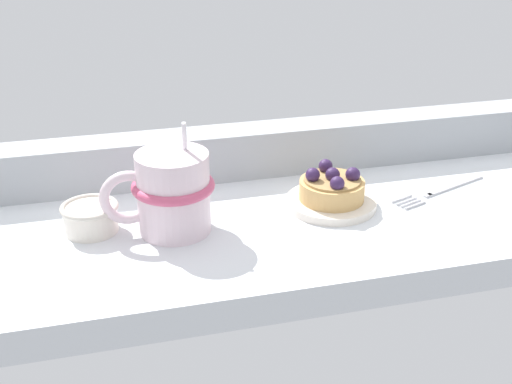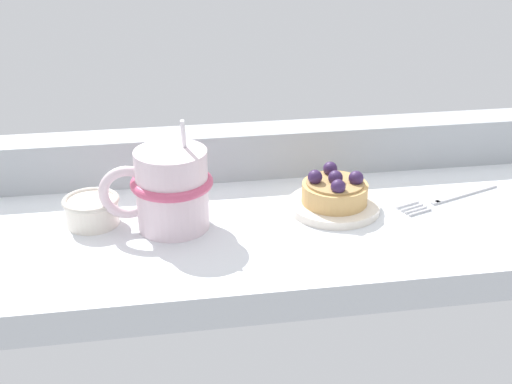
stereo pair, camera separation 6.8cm
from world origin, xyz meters
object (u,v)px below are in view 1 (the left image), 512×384
(raspberry_tart, at_px, (332,187))
(sugar_bowl, at_px, (90,217))
(coffee_mug, at_px, (171,192))
(dessert_fork, at_px, (440,190))
(dessert_plate, at_px, (331,203))

(raspberry_tart, relative_size, sugar_bowl, 1.21)
(coffee_mug, distance_m, sugar_bowl, 0.10)
(raspberry_tart, height_order, dessert_fork, raspberry_tart)
(raspberry_tart, distance_m, sugar_bowl, 0.29)
(sugar_bowl, bearing_deg, raspberry_tart, -1.81)
(sugar_bowl, bearing_deg, dessert_plate, -1.83)
(dessert_plate, xyz_separation_m, raspberry_tart, (-0.00, 0.00, 0.02))
(dessert_plate, relative_size, dessert_fork, 0.73)
(raspberry_tart, xyz_separation_m, coffee_mug, (-0.20, -0.01, 0.02))
(dessert_plate, relative_size, coffee_mug, 0.85)
(dessert_plate, bearing_deg, sugar_bowl, 178.17)
(coffee_mug, bearing_deg, dessert_fork, 2.64)
(dessert_plate, distance_m, raspberry_tart, 0.02)
(coffee_mug, height_order, sugar_bowl, coffee_mug)
(coffee_mug, relative_size, sugar_bowl, 1.98)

